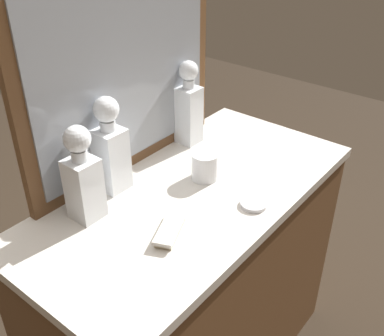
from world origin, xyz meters
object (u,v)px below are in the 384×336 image
crystal_decanter_far_left (83,182)px  porcelain_dish (254,204)px  crystal_decanter_center (189,111)px  silver_brush_rear (170,229)px  crystal_decanter_rear (111,153)px  crystal_tumbler_far_left (205,167)px

crystal_decanter_far_left → porcelain_dish: size_ratio=3.58×
crystal_decanter_far_left → porcelain_dish: (0.32, -0.33, -0.10)m
crystal_decanter_center → silver_brush_rear: size_ratio=1.91×
silver_brush_rear → porcelain_dish: 0.26m
crystal_decanter_far_left → porcelain_dish: crystal_decanter_far_left is taller
crystal_decanter_center → crystal_decanter_rear: 0.36m
crystal_decanter_rear → silver_brush_rear: 0.30m
crystal_decanter_center → crystal_decanter_far_left: 0.51m
crystal_tumbler_far_left → silver_brush_rear: size_ratio=0.56×
crystal_tumbler_far_left → porcelain_dish: crystal_tumbler_far_left is taller
crystal_decanter_center → crystal_decanter_far_left: crystal_decanter_center is taller
crystal_decanter_center → crystal_decanter_rear: bearing=-179.1°
crystal_tumbler_far_left → porcelain_dish: bearing=-98.3°
porcelain_dish → crystal_decanter_far_left: bearing=134.3°
crystal_decanter_far_left → crystal_tumbler_far_left: size_ratio=3.18×
crystal_decanter_center → crystal_tumbler_far_left: size_ratio=3.40×
silver_brush_rear → crystal_decanter_center: bearing=33.6°
silver_brush_rear → crystal_decanter_rear: bearing=78.3°
crystal_decanter_far_left → crystal_decanter_rear: bearing=18.6°
crystal_tumbler_far_left → porcelain_dish: size_ratio=1.13×
crystal_decanter_rear → silver_brush_rear: (-0.06, -0.27, -0.10)m
crystal_tumbler_far_left → crystal_decanter_rear: bearing=139.1°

